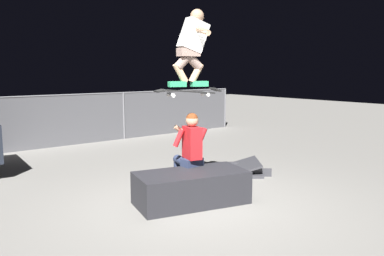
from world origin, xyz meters
The scene contains 7 objects.
ground_plane centered at (0.00, 0.00, 0.00)m, with size 40.00×40.00×0.00m, color gray.
ledge_box_main centered at (-0.04, 0.09, 0.24)m, with size 1.63×0.78×0.48m, color #28282D.
person_sitting_on_ledge centered at (0.23, 0.49, 0.73)m, with size 0.59×0.79×1.32m.
skateboard centered at (0.03, 0.25, 1.66)m, with size 1.04×0.43×0.13m.
skater_airborne centered at (0.08, 0.24, 2.34)m, with size 0.64×0.88×1.12m.
kicker_ramp centered at (1.72, 0.99, 0.05)m, with size 1.35×1.33×0.33m.
fence_back centered at (0.00, 5.78, 0.73)m, with size 12.05×0.05×1.36m.
Camera 1 is at (-3.62, -4.41, 1.96)m, focal length 37.44 mm.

